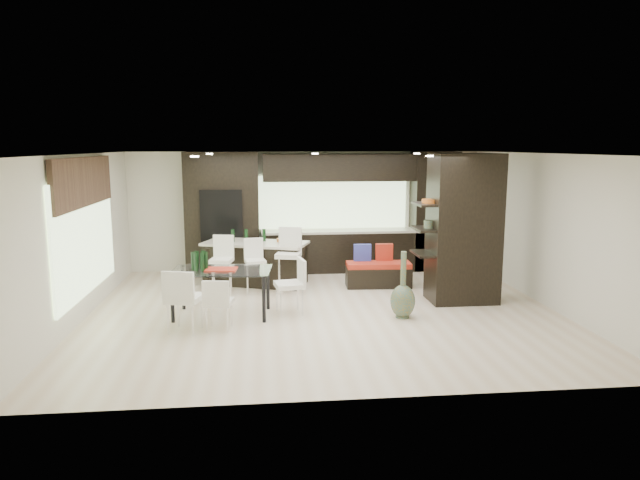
{
  "coord_description": "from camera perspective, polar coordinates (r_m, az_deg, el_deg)",
  "views": [
    {
      "loc": [
        -1.05,
        -9.49,
        2.84
      ],
      "look_at": [
        0.0,
        0.6,
        1.15
      ],
      "focal_mm": 32.0,
      "sensor_mm": 36.0,
      "label": 1
    }
  ],
  "objects": [
    {
      "name": "ceiling_spots",
      "position": [
        9.8,
        0.22,
        8.52
      ],
      "size": [
        4.0,
        3.0,
        0.02
      ],
      "primitive_type": "cube",
      "color": "white",
      "rests_on": "ceiling"
    },
    {
      "name": "stool_right",
      "position": [
        11.09,
        -3.17,
        -2.68
      ],
      "size": [
        0.55,
        0.55,
        1.02
      ],
      "primitive_type": "cube",
      "rotation": [
        0.0,
        0.0,
        -0.24
      ],
      "color": "white",
      "rests_on": "ground"
    },
    {
      "name": "ground",
      "position": [
        9.96,
        0.36,
        -7.11
      ],
      "size": [
        8.0,
        8.0,
        0.0
      ],
      "primitive_type": "plane",
      "color": "beige",
      "rests_on": "ground"
    },
    {
      "name": "ceiling",
      "position": [
        9.55,
        0.38,
        8.62
      ],
      "size": [
        8.0,
        7.0,
        0.02
      ],
      "primitive_type": "cube",
      "color": "white",
      "rests_on": "ground"
    },
    {
      "name": "back_wall",
      "position": [
        13.12,
        -1.32,
        2.94
      ],
      "size": [
        8.0,
        0.02,
        2.7
      ],
      "primitive_type": "cube",
      "color": "silver",
      "rests_on": "ground"
    },
    {
      "name": "stool_left",
      "position": [
        11.14,
        -9.79,
        -3.05
      ],
      "size": [
        0.47,
        0.47,
        0.91
      ],
      "primitive_type": "cube",
      "rotation": [
        0.0,
        0.0,
        -0.19
      ],
      "color": "white",
      "rests_on": "ground"
    },
    {
      "name": "chair_far",
      "position": [
        9.02,
        -13.38,
        -6.11
      ],
      "size": [
        0.61,
        0.61,
        0.92
      ],
      "primitive_type": "cube",
      "rotation": [
        0.0,
        0.0,
        -0.26
      ],
      "color": "white",
      "rests_on": "ground"
    },
    {
      "name": "chair_end",
      "position": [
        9.72,
        -3.08,
        -4.88
      ],
      "size": [
        0.54,
        0.54,
        0.87
      ],
      "primitive_type": "cube",
      "rotation": [
        0.0,
        0.0,
        1.73
      ],
      "color": "white",
      "rests_on": "ground"
    },
    {
      "name": "kitchen_island",
      "position": [
        11.85,
        -6.45,
        -2.31
      ],
      "size": [
        2.27,
        1.55,
        0.87
      ],
      "primitive_type": "cube",
      "rotation": [
        0.0,
        0.0,
        -0.35
      ],
      "color": "black",
      "rests_on": "ground"
    },
    {
      "name": "chair_near",
      "position": [
        9.03,
        -10.08,
        -6.5
      ],
      "size": [
        0.47,
        0.47,
        0.76
      ],
      "primitive_type": "cube",
      "rotation": [
        0.0,
        0.0,
        -0.15
      ],
      "color": "white",
      "rests_on": "ground"
    },
    {
      "name": "partition_column",
      "position": [
        10.65,
        14.17,
        1.12
      ],
      "size": [
        1.2,
        0.8,
        2.7
      ],
      "primitive_type": "cube",
      "color": "black",
      "rests_on": "ground"
    },
    {
      "name": "stone_accent",
      "position": [
        10.13,
        -22.56,
        5.4
      ],
      "size": [
        0.08,
        3.0,
        0.8
      ],
      "primitive_type": "cube",
      "color": "brown",
      "rests_on": "left_wall"
    },
    {
      "name": "refrigerator",
      "position": [
        12.78,
        -9.69,
        0.82
      ],
      "size": [
        0.9,
        0.68,
        1.9
      ],
      "primitive_type": "cube",
      "color": "black",
      "rests_on": "ground"
    },
    {
      "name": "bench",
      "position": [
        11.64,
        5.86,
        -3.45
      ],
      "size": [
        1.33,
        0.57,
        0.5
      ],
      "primitive_type": "cube",
      "rotation": [
        0.0,
        0.0,
        -0.05
      ],
      "color": "black",
      "rests_on": "ground"
    },
    {
      "name": "window_back",
      "position": [
        13.12,
        1.31,
        3.82
      ],
      "size": [
        3.4,
        0.04,
        1.2
      ],
      "primitive_type": "cube",
      "color": "#B2D199",
      "rests_on": "back_wall"
    },
    {
      "name": "right_wall",
      "position": [
        10.86,
        21.85,
        0.88
      ],
      "size": [
        0.02,
        7.0,
        2.7
      ],
      "primitive_type": "cube",
      "color": "silver",
      "rests_on": "ground"
    },
    {
      "name": "stool_mid",
      "position": [
        11.13,
        -6.48,
        -3.12
      ],
      "size": [
        0.44,
        0.44,
        0.85
      ],
      "primitive_type": "cube",
      "rotation": [
        0.0,
        0.0,
        0.18
      ],
      "color": "white",
      "rests_on": "ground"
    },
    {
      "name": "back_cabinetry",
      "position": [
        12.84,
        1.03,
        2.8
      ],
      "size": [
        6.8,
        0.68,
        2.7
      ],
      "primitive_type": "cube",
      "color": "black",
      "rests_on": "ground"
    },
    {
      "name": "window_left",
      "position": [
        10.23,
        -22.4,
        0.36
      ],
      "size": [
        0.04,
        3.2,
        1.9
      ],
      "primitive_type": "cube",
      "color": "#B2D199",
      "rests_on": "left_wall"
    },
    {
      "name": "dining_table",
      "position": [
        9.75,
        -9.78,
        -5.22
      ],
      "size": [
        1.72,
        1.08,
        0.79
      ],
      "primitive_type": "cube",
      "rotation": [
        0.0,
        0.0,
        -0.1
      ],
      "color": "white",
      "rests_on": "ground"
    },
    {
      "name": "left_wall",
      "position": [
        10.05,
        -22.94,
        0.17
      ],
      "size": [
        0.02,
        7.0,
        2.7
      ],
      "primitive_type": "cube",
      "color": "silver",
      "rests_on": "ground"
    },
    {
      "name": "floor_vase",
      "position": [
        9.55,
        8.31,
        -4.46
      ],
      "size": [
        0.48,
        0.48,
        1.12
      ],
      "primitive_type": null,
      "rotation": [
        0.0,
        0.0,
        0.18
      ],
      "color": "#4B5A40",
      "rests_on": "ground"
    }
  ]
}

